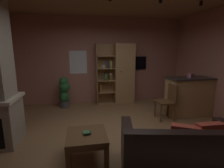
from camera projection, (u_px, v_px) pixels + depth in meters
name	position (u px, v px, depth m)	size (l,w,h in m)	color
floor	(116.00, 139.00, 3.39)	(5.65, 5.23, 0.02)	olive
wall_back	(100.00, 61.00, 5.67)	(5.77, 0.06, 2.83)	#AD7060
window_pane_back	(78.00, 62.00, 5.51)	(0.56, 0.01, 0.75)	white
bookshelf_cabinet	(121.00, 74.00, 5.61)	(1.26, 0.41, 1.98)	#A87F51
kitchen_bar_counter	(193.00, 96.00, 4.61)	(1.49, 0.59, 1.05)	#A87F51
tissue_box	(191.00, 76.00, 4.43)	(0.12, 0.12, 0.11)	#995972
leather_couch	(183.00, 156.00, 2.33)	(1.81, 1.26, 0.84)	black
coffee_table	(87.00, 139.00, 2.71)	(0.64, 0.66, 0.43)	brown
table_book_0	(87.00, 133.00, 2.68)	(0.11, 0.08, 0.02)	black
table_book_1	(86.00, 132.00, 2.67)	(0.10, 0.11, 0.02)	#387247
dining_chair	(168.00, 99.00, 4.29)	(0.43, 0.43, 0.92)	brown
potted_floor_plant	(64.00, 92.00, 5.19)	(0.35, 0.34, 0.96)	#4C4C51
wall_mounted_tv	(135.00, 63.00, 5.84)	(0.80, 0.06, 0.45)	black
track_light_spot_3	(161.00, 1.00, 3.47)	(0.07, 0.07, 0.09)	black
track_light_spot_4	(201.00, 4.00, 3.66)	(0.07, 0.07, 0.09)	black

